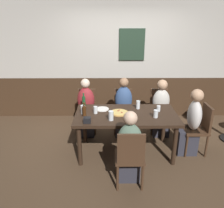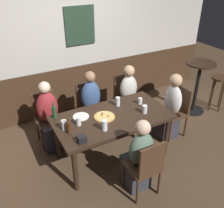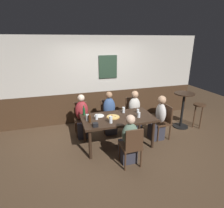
# 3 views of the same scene
# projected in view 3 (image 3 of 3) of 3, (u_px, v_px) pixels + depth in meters

# --- Properties ---
(ground_plane) EXTENTS (12.00, 12.00, 0.00)m
(ground_plane) POSITION_uv_depth(u_px,v_px,m) (118.00, 144.00, 4.64)
(ground_plane) COLOR #4C3826
(wall_back) EXTENTS (6.40, 0.13, 2.60)m
(wall_back) POSITION_uv_depth(u_px,v_px,m) (101.00, 80.00, 5.70)
(wall_back) COLOR #3D2819
(wall_back) RESTS_ON ground_plane
(dining_table) EXTENTS (1.71, 0.91, 0.74)m
(dining_table) POSITION_uv_depth(u_px,v_px,m) (118.00, 120.00, 4.43)
(dining_table) COLOR black
(dining_table) RESTS_ON ground_plane
(chair_left_far) EXTENTS (0.40, 0.40, 0.88)m
(chair_left_far) POSITION_uv_depth(u_px,v_px,m) (82.00, 117.00, 5.06)
(chair_left_far) COLOR #422B1C
(chair_left_far) RESTS_ON ground_plane
(chair_head_east) EXTENTS (0.40, 0.40, 0.88)m
(chair_head_east) POSITION_uv_depth(u_px,v_px,m) (164.00, 120.00, 4.83)
(chair_head_east) COLOR #422B1C
(chair_head_east) RESTS_ON ground_plane
(chair_mid_near) EXTENTS (0.40, 0.40, 0.88)m
(chair_mid_near) POSITION_uv_depth(u_px,v_px,m) (132.00, 145.00, 3.70)
(chair_mid_near) COLOR #422B1C
(chair_mid_near) RESTS_ON ground_plane
(chair_right_far) EXTENTS (0.40, 0.40, 0.88)m
(chair_right_far) POSITION_uv_depth(u_px,v_px,m) (132.00, 111.00, 5.47)
(chair_right_far) COLOR #422B1C
(chair_right_far) RESTS_ON ground_plane
(chair_mid_far) EXTENTS (0.40, 0.40, 0.88)m
(chair_mid_far) POSITION_uv_depth(u_px,v_px,m) (108.00, 113.00, 5.27)
(chair_mid_far) COLOR #422B1C
(chair_mid_far) RESTS_ON ground_plane
(person_left_far) EXTENTS (0.34, 0.37, 1.15)m
(person_left_far) POSITION_uv_depth(u_px,v_px,m) (82.00, 119.00, 4.92)
(person_left_far) COLOR #2D2D38
(person_left_far) RESTS_ON ground_plane
(person_head_east) EXTENTS (0.37, 0.34, 1.17)m
(person_head_east) POSITION_uv_depth(u_px,v_px,m) (159.00, 121.00, 4.79)
(person_head_east) COLOR #2D2D38
(person_head_east) RESTS_ON ground_plane
(person_mid_near) EXTENTS (0.34, 0.37, 1.10)m
(person_mid_near) POSITION_uv_depth(u_px,v_px,m) (129.00, 142.00, 3.86)
(person_mid_near) COLOR #2D2D38
(person_mid_near) RESTS_ON ground_plane
(person_right_far) EXTENTS (0.34, 0.37, 1.13)m
(person_right_far) POSITION_uv_depth(u_px,v_px,m) (135.00, 113.00, 5.33)
(person_right_far) COLOR #2D2D38
(person_right_far) RESTS_ON ground_plane
(person_mid_far) EXTENTS (0.34, 0.37, 1.17)m
(person_mid_far) POSITION_uv_depth(u_px,v_px,m) (110.00, 116.00, 5.12)
(person_mid_far) COLOR #2D2D38
(person_mid_far) RESTS_ON ground_plane
(pizza) EXTENTS (0.31, 0.31, 0.03)m
(pizza) POSITION_uv_depth(u_px,v_px,m) (113.00, 117.00, 4.39)
(pizza) COLOR tan
(pizza) RESTS_ON dining_table
(tumbler_water) EXTENTS (0.07, 0.07, 0.10)m
(tumbler_water) POSITION_uv_depth(u_px,v_px,m) (138.00, 111.00, 4.64)
(tumbler_water) COLOR silver
(tumbler_water) RESTS_ON dining_table
(beer_glass_tall) EXTENTS (0.07, 0.07, 0.15)m
(beer_glass_tall) POSITION_uv_depth(u_px,v_px,m) (124.00, 110.00, 4.65)
(beer_glass_tall) COLOR silver
(beer_glass_tall) RESTS_ON dining_table
(pint_glass_amber) EXTENTS (0.07, 0.07, 0.13)m
(pint_glass_amber) POSITION_uv_depth(u_px,v_px,m) (139.00, 115.00, 4.37)
(pint_glass_amber) COLOR silver
(pint_glass_amber) RESTS_ON dining_table
(pint_glass_stout) EXTENTS (0.07, 0.07, 0.12)m
(pint_glass_stout) POSITION_uv_depth(u_px,v_px,m) (96.00, 117.00, 4.26)
(pint_glass_stout) COLOR silver
(pint_glass_stout) RESTS_ON dining_table
(highball_clear) EXTENTS (0.08, 0.08, 0.15)m
(highball_clear) POSITION_uv_depth(u_px,v_px,m) (111.00, 120.00, 4.08)
(highball_clear) COLOR silver
(highball_clear) RESTS_ON dining_table
(beer_glass_half) EXTENTS (0.08, 0.08, 0.15)m
(beer_glass_half) POSITION_uv_depth(u_px,v_px,m) (88.00, 118.00, 4.19)
(beer_glass_half) COLOR silver
(beer_glass_half) RESTS_ON dining_table
(beer_bottle_green) EXTENTS (0.06, 0.06, 0.25)m
(beer_bottle_green) POSITION_uv_depth(u_px,v_px,m) (84.00, 111.00, 4.49)
(beer_bottle_green) COLOR #194723
(beer_bottle_green) RESTS_ON dining_table
(beer_bottle_brown) EXTENTS (0.06, 0.06, 0.23)m
(beer_bottle_brown) POSITION_uv_depth(u_px,v_px,m) (90.00, 118.00, 4.11)
(beer_bottle_brown) COLOR #42230F
(beer_bottle_brown) RESTS_ON dining_table
(plate_white_large) EXTENTS (0.24, 0.24, 0.01)m
(plate_white_large) POSITION_uv_depth(u_px,v_px,m) (99.00, 116.00, 4.47)
(plate_white_large) COLOR white
(plate_white_large) RESTS_ON dining_table
(condiment_caddy) EXTENTS (0.11, 0.09, 0.09)m
(condiment_caddy) POSITION_uv_depth(u_px,v_px,m) (95.00, 125.00, 3.91)
(condiment_caddy) COLOR black
(condiment_caddy) RESTS_ON dining_table
(side_bar_table) EXTENTS (0.56, 0.56, 1.05)m
(side_bar_table) POSITION_uv_depth(u_px,v_px,m) (183.00, 107.00, 5.39)
(side_bar_table) COLOR black
(side_bar_table) RESTS_ON ground_plane
(bar_stool) EXTENTS (0.34, 0.34, 0.72)m
(bar_stool) POSITION_uv_depth(u_px,v_px,m) (199.00, 109.00, 5.39)
(bar_stool) COLOR #422B1C
(bar_stool) RESTS_ON ground_plane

